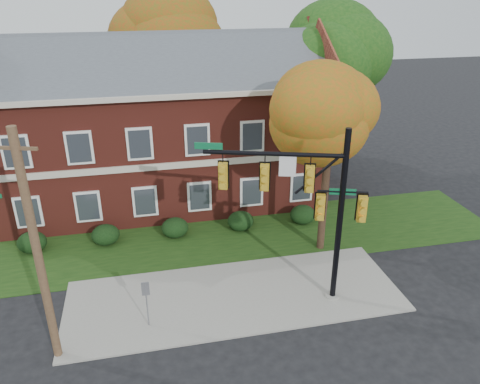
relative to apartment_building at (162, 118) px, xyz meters
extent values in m
plane|color=black|center=(2.00, -11.95, -4.99)|extent=(120.00, 120.00, 0.00)
cube|color=gray|center=(2.00, -10.95, -4.95)|extent=(14.00, 5.00, 0.08)
cube|color=#193811|center=(2.00, -5.95, -4.97)|extent=(30.00, 6.00, 0.04)
cube|color=maroon|center=(0.00, 0.05, -1.49)|extent=(18.00, 8.00, 7.00)
cube|color=beige|center=(0.00, 0.05, 2.13)|extent=(18.80, 8.80, 0.24)
cube|color=beige|center=(0.00, -3.98, -1.49)|extent=(18.00, 0.12, 0.35)
ellipsoid|color=black|center=(-7.00, -5.25, -4.46)|extent=(1.40, 1.26, 1.05)
ellipsoid|color=black|center=(-3.50, -5.25, -4.46)|extent=(1.40, 1.26, 1.05)
ellipsoid|color=black|center=(0.00, -5.25, -4.46)|extent=(1.40, 1.26, 1.05)
ellipsoid|color=black|center=(3.50, -5.25, -4.46)|extent=(1.40, 1.26, 1.05)
ellipsoid|color=black|center=(7.00, -5.25, -4.46)|extent=(1.40, 1.26, 1.05)
cylinder|color=black|center=(7.00, -7.95, -2.11)|extent=(0.36, 0.36, 5.76)
ellipsoid|color=#CD4811|center=(7.00, -7.95, 1.49)|extent=(4.25, 4.25, 3.60)
ellipsoid|color=#CD4811|center=(7.62, -8.33, 2.09)|extent=(3.50, 3.50, 3.00)
cylinder|color=black|center=(11.00, 1.05, -1.47)|extent=(0.36, 0.36, 7.04)
ellipsoid|color=#123E11|center=(11.00, 1.05, 2.93)|extent=(5.95, 5.95, 5.04)
ellipsoid|color=#123E11|center=(11.88, 0.52, 3.53)|extent=(4.90, 4.90, 4.20)
cylinder|color=black|center=(1.00, 8.05, -1.15)|extent=(0.36, 0.36, 7.68)
ellipsoid|color=red|center=(1.00, 8.05, 3.65)|extent=(6.46, 6.46, 5.47)
ellipsoid|color=red|center=(1.95, 7.48, 4.25)|extent=(5.32, 5.32, 4.56)
cylinder|color=gray|center=(6.00, -11.92, -4.90)|extent=(0.59, 0.59, 0.17)
cylinder|color=black|center=(6.00, -11.92, -1.27)|extent=(0.29, 0.29, 7.43)
cylinder|color=black|center=(3.47, -11.12, 1.39)|extent=(5.11, 1.77, 0.17)
cylinder|color=black|center=(6.00, -11.92, -0.05)|extent=(1.85, 0.66, 0.08)
cube|color=gold|center=(1.65, -10.54, 0.43)|extent=(0.54, 0.45, 1.23)
cube|color=gold|center=(3.17, -11.02, 0.43)|extent=(0.54, 0.45, 1.23)
cube|color=gold|center=(4.79, -11.54, 0.43)|extent=(0.54, 0.45, 1.23)
cube|color=silver|center=(3.98, -11.28, 0.91)|extent=(0.62, 0.23, 0.80)
cube|color=#0C5F36|center=(1.14, -10.38, 1.62)|extent=(1.02, 0.36, 0.25)
cube|color=gold|center=(5.24, -11.68, -0.74)|extent=(0.54, 0.45, 1.23)
cube|color=gold|center=(6.76, -12.16, -0.74)|extent=(0.54, 0.45, 1.23)
cube|color=#0C5F36|center=(6.00, -11.92, -0.05)|extent=(0.97, 0.35, 0.24)
cylinder|color=brown|center=(-4.86, -12.95, -0.74)|extent=(0.35, 0.35, 8.48)
cube|color=brown|center=(-4.86, -12.95, 2.84)|extent=(1.29, 0.48, 0.09)
cylinder|color=slate|center=(-1.63, -12.07, -3.96)|extent=(0.06, 0.06, 2.05)
cube|color=slate|center=(-1.63, -12.07, -3.22)|extent=(0.30, 0.05, 0.58)
camera|label=1|loc=(-1.26, -26.87, 7.24)|focal=35.00mm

